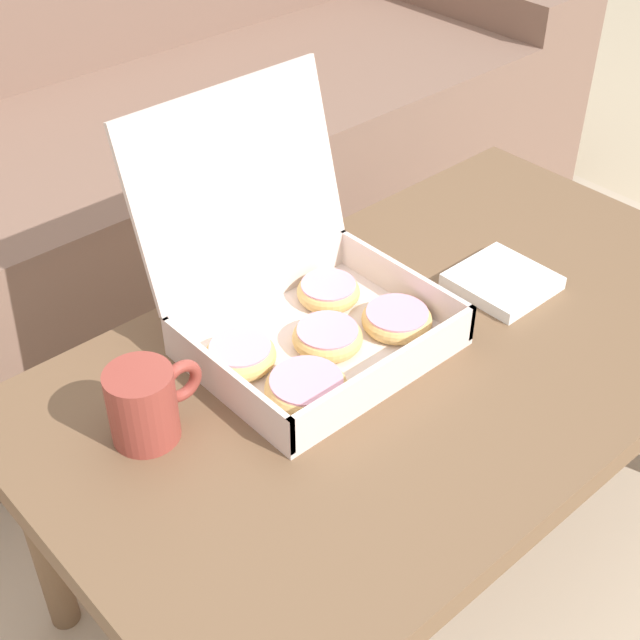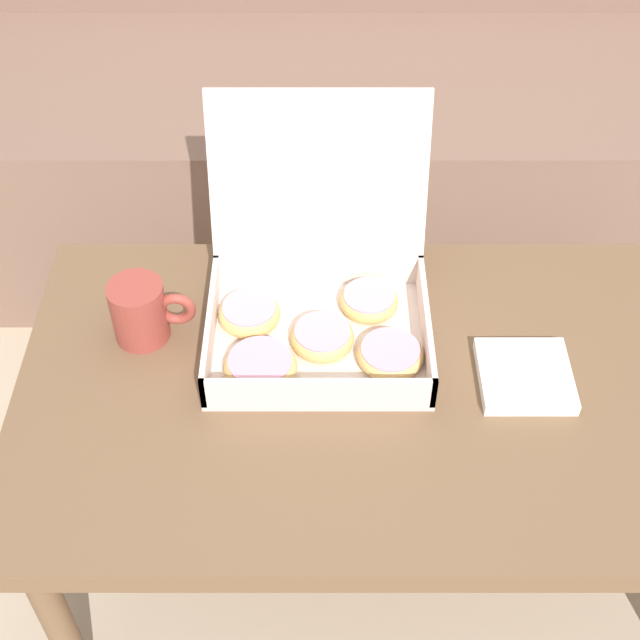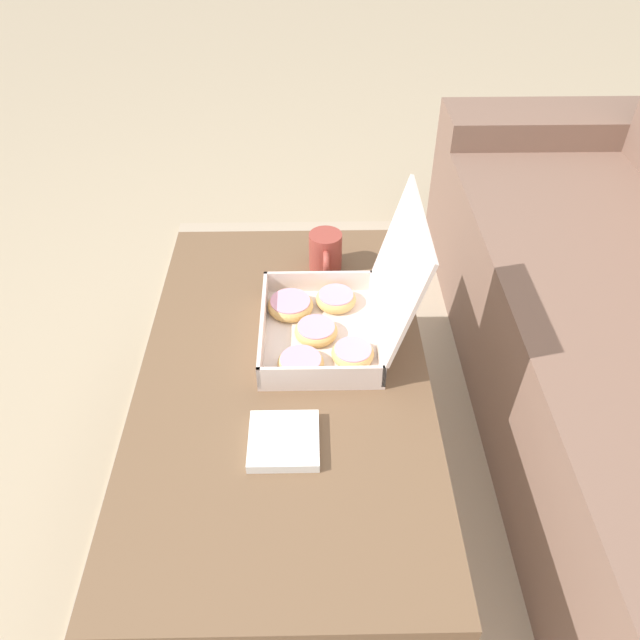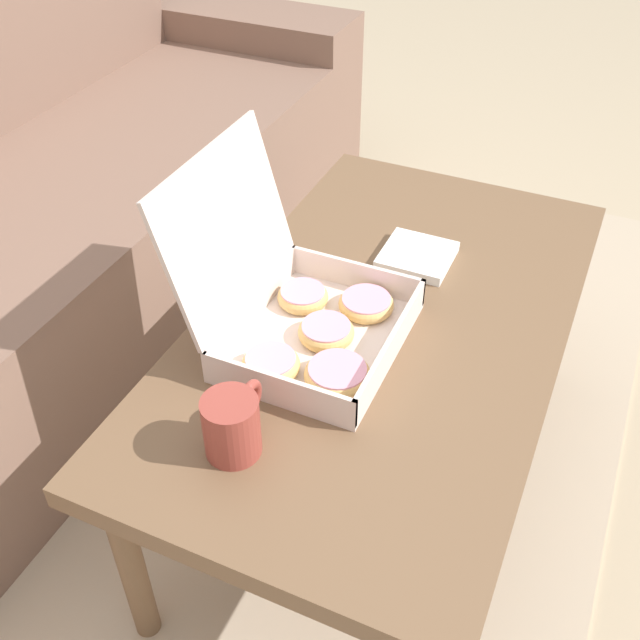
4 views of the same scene
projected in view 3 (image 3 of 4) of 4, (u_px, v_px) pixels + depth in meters
The scene contains 6 objects.
ground_plane at pixel (358, 490), 1.62m from camera, with size 12.00×12.00×0.00m, color tan.
area_rug at pixel (474, 487), 1.62m from camera, with size 2.57×1.91×0.01m, color tan.
coffee_table at pixel (285, 385), 1.35m from camera, with size 1.09×0.61×0.44m.
pastry_box at pixel (332, 318), 1.37m from camera, with size 0.33×0.33×0.32m.
coffee_mug at pixel (325, 252), 1.57m from camera, with size 0.13×0.08×0.10m.
napkin_stack at pixel (284, 441), 1.17m from camera, with size 0.13×0.13×0.02m.
Camera 3 is at (0.93, -0.12, 1.39)m, focal length 35.00 mm.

